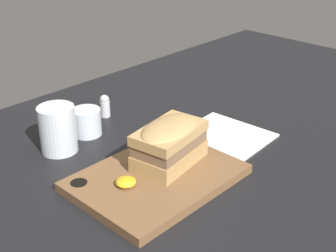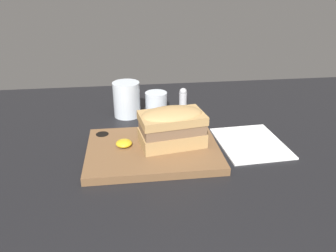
{
  "view_description": "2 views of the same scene",
  "coord_description": "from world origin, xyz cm",
  "px_view_note": "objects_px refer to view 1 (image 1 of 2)",
  "views": [
    {
      "loc": [
        -60.05,
        -53.58,
        52.11
      ],
      "look_at": [
        0.91,
        4.42,
        10.28
      ],
      "focal_mm": 50.0,
      "sensor_mm": 36.0,
      "label": 1
    },
    {
      "loc": [
        -11.15,
        -67.06,
        41.25
      ],
      "look_at": [
        -2.31,
        2.73,
        8.13
      ],
      "focal_mm": 35.0,
      "sensor_mm": 36.0,
      "label": 2
    }
  ],
  "objects_px": {
    "napkin": "(226,135)",
    "sandwich": "(169,141)",
    "wine_glass": "(87,123)",
    "salt_shaker": "(105,106)",
    "water_glass": "(58,132)",
    "serving_board": "(156,178)"
  },
  "relations": [
    {
      "from": "water_glass",
      "to": "napkin",
      "type": "xyz_separation_m",
      "value": [
        0.31,
        -0.22,
        -0.04
      ]
    },
    {
      "from": "sandwich",
      "to": "water_glass",
      "type": "xyz_separation_m",
      "value": [
        -0.1,
        0.23,
        -0.02
      ]
    },
    {
      "from": "napkin",
      "to": "sandwich",
      "type": "bearing_deg",
      "value": -177.35
    },
    {
      "from": "sandwich",
      "to": "napkin",
      "type": "xyz_separation_m",
      "value": [
        0.2,
        0.01,
        -0.07
      ]
    },
    {
      "from": "napkin",
      "to": "water_glass",
      "type": "bearing_deg",
      "value": 144.18
    },
    {
      "from": "sandwich",
      "to": "salt_shaker",
      "type": "xyz_separation_m",
      "value": [
        0.08,
        0.29,
        -0.04
      ]
    },
    {
      "from": "salt_shaker",
      "to": "sandwich",
      "type": "bearing_deg",
      "value": -104.65
    },
    {
      "from": "sandwich",
      "to": "wine_glass",
      "type": "xyz_separation_m",
      "value": [
        -0.01,
        0.25,
        -0.04
      ]
    },
    {
      "from": "sandwich",
      "to": "napkin",
      "type": "distance_m",
      "value": 0.21
    },
    {
      "from": "napkin",
      "to": "salt_shaker",
      "type": "xyz_separation_m",
      "value": [
        -0.13,
        0.29,
        0.03
      ]
    },
    {
      "from": "sandwich",
      "to": "salt_shaker",
      "type": "bearing_deg",
      "value": 75.35
    },
    {
      "from": "water_glass",
      "to": "napkin",
      "type": "height_order",
      "value": "water_glass"
    },
    {
      "from": "napkin",
      "to": "serving_board",
      "type": "bearing_deg",
      "value": -175.69
    },
    {
      "from": "serving_board",
      "to": "wine_glass",
      "type": "bearing_deg",
      "value": 82.69
    },
    {
      "from": "serving_board",
      "to": "sandwich",
      "type": "distance_m",
      "value": 0.08
    },
    {
      "from": "wine_glass",
      "to": "napkin",
      "type": "height_order",
      "value": "wine_glass"
    },
    {
      "from": "water_glass",
      "to": "wine_glass",
      "type": "height_order",
      "value": "water_glass"
    },
    {
      "from": "water_glass",
      "to": "salt_shaker",
      "type": "distance_m",
      "value": 0.19
    },
    {
      "from": "wine_glass",
      "to": "salt_shaker",
      "type": "xyz_separation_m",
      "value": [
        0.09,
        0.05,
        0.0
      ]
    },
    {
      "from": "water_glass",
      "to": "napkin",
      "type": "relative_size",
      "value": 0.52
    },
    {
      "from": "serving_board",
      "to": "napkin",
      "type": "xyz_separation_m",
      "value": [
        0.25,
        0.02,
        -0.01
      ]
    },
    {
      "from": "serving_board",
      "to": "water_glass",
      "type": "relative_size",
      "value": 3.0
    }
  ]
}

